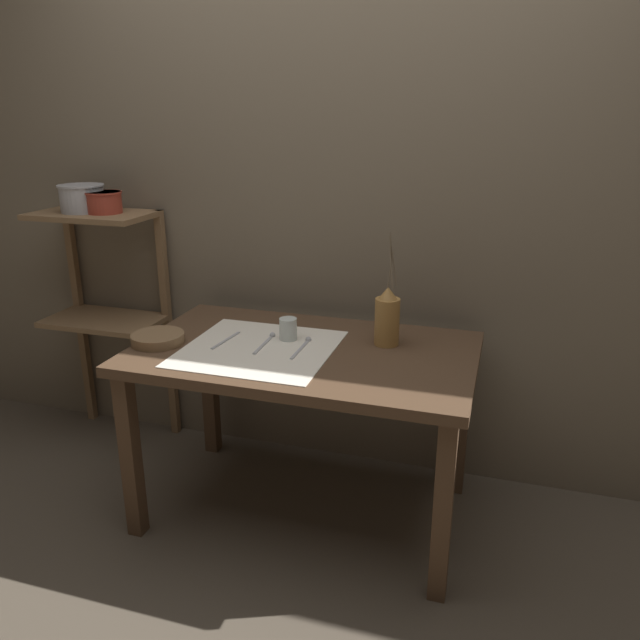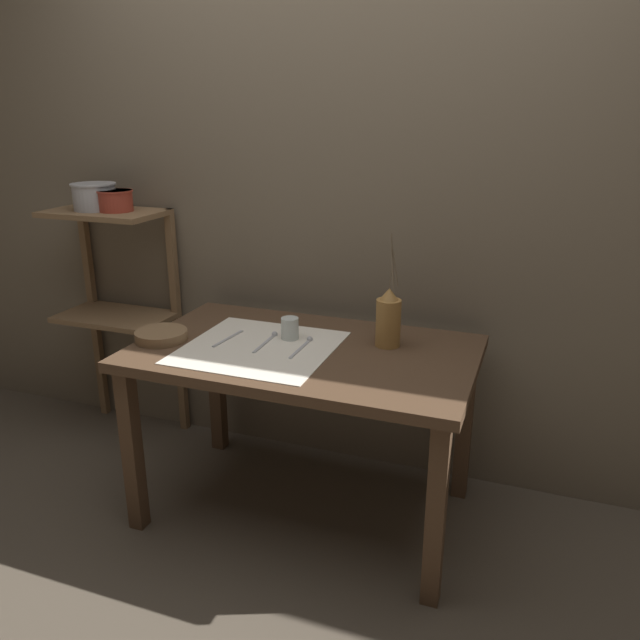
{
  "view_description": "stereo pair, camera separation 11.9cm",
  "coord_description": "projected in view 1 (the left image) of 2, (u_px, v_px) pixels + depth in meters",
  "views": [
    {
      "loc": [
        0.71,
        -2.09,
        1.58
      ],
      "look_at": [
        0.06,
        0.0,
        0.84
      ],
      "focal_mm": 35.0,
      "sensor_mm": 36.0,
      "label": 1
    },
    {
      "loc": [
        0.82,
        -2.05,
        1.58
      ],
      "look_at": [
        0.06,
        0.0,
        0.84
      ],
      "focal_mm": 35.0,
      "sensor_mm": 36.0,
      "label": 2
    }
  ],
  "objects": [
    {
      "name": "linen_cloth",
      "position": [
        259.0,
        348.0,
        2.36
      ],
      "size": [
        0.56,
        0.55,
        0.0
      ],
      "color": "silver",
      "rests_on": "wooden_table"
    },
    {
      "name": "metal_pot_small",
      "position": [
        104.0,
        202.0,
        2.76
      ],
      "size": [
        0.16,
        0.16,
        0.09
      ],
      "color": "#9E3828",
      "rests_on": "wooden_shelf_unit"
    },
    {
      "name": "ground_plane",
      "position": [
        305.0,
        509.0,
        2.59
      ],
      "size": [
        12.0,
        12.0,
        0.0
      ],
      "primitive_type": "plane",
      "color": "brown"
    },
    {
      "name": "spoon_inner",
      "position": [
        269.0,
        339.0,
        2.44
      ],
      "size": [
        0.02,
        0.21,
        0.02
      ],
      "color": "#A8A8AD",
      "rests_on": "wooden_table"
    },
    {
      "name": "glass_tumbler_near",
      "position": [
        288.0,
        329.0,
        2.43
      ],
      "size": [
        0.07,
        0.07,
        0.09
      ],
      "color": "silver",
      "rests_on": "wooden_table"
    },
    {
      "name": "fork_outer",
      "position": [
        226.0,
        340.0,
        2.43
      ],
      "size": [
        0.03,
        0.2,
        0.0
      ],
      "color": "#A8A8AD",
      "rests_on": "wooden_table"
    },
    {
      "name": "stone_wall_back",
      "position": [
        340.0,
        203.0,
        2.66
      ],
      "size": [
        7.0,
        0.06,
        2.4
      ],
      "color": "#6B5E4C",
      "rests_on": "ground_plane"
    },
    {
      "name": "wooden_shelf_unit",
      "position": [
        106.0,
        284.0,
        2.94
      ],
      "size": [
        0.54,
        0.32,
        1.14
      ],
      "color": "brown",
      "rests_on": "ground_plane"
    },
    {
      "name": "wooden_table",
      "position": [
        304.0,
        370.0,
        2.39
      ],
      "size": [
        1.29,
        0.78,
        0.72
      ],
      "color": "#4C3523",
      "rests_on": "ground_plane"
    },
    {
      "name": "spoon_outer",
      "position": [
        305.0,
        343.0,
        2.39
      ],
      "size": [
        0.02,
        0.21,
        0.02
      ],
      "color": "#A8A8AD",
      "rests_on": "wooden_table"
    },
    {
      "name": "pitcher_with_flowers",
      "position": [
        387.0,
        318.0,
        2.37
      ],
      "size": [
        0.09,
        0.09,
        0.44
      ],
      "color": "olive",
      "rests_on": "wooden_table"
    },
    {
      "name": "wooden_bowl",
      "position": [
        158.0,
        338.0,
        2.41
      ],
      "size": [
        0.2,
        0.2,
        0.04
      ],
      "color": "brown",
      "rests_on": "wooden_table"
    },
    {
      "name": "metal_pot_large",
      "position": [
        82.0,
        197.0,
        2.79
      ],
      "size": [
        0.2,
        0.2,
        0.12
      ],
      "color": "#A8A8AD",
      "rests_on": "wooden_shelf_unit"
    }
  ]
}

